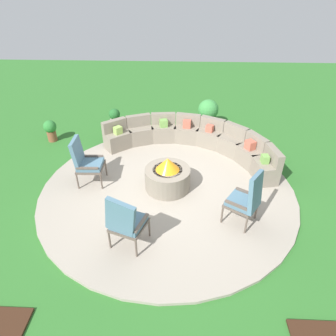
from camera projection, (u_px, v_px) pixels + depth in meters
The scene contains 10 objects.
ground_plane at pixel (168, 189), 6.61m from camera, with size 24.00×24.00×0.00m, color #2D6B28.
patio_circle at pixel (168, 188), 6.59m from camera, with size 5.62×5.62×0.06m, color #9E9384.
fire_pit at pixel (168, 176), 6.41m from camera, with size 1.00×1.00×0.77m.
curved_stone_bench at pixel (193, 140), 7.79m from camera, with size 4.35×2.46×0.78m.
lounge_chair_front_left at pixel (86, 161), 6.45m from camera, with size 0.62×0.59×1.09m.
lounge_chair_front_right at pixel (126, 221), 4.85m from camera, with size 0.72×0.73×1.15m.
lounge_chair_back_left at pixel (247, 199), 5.33m from camera, with size 0.74×0.76×1.16m.
potted_plant_0 at pixel (51, 129), 8.38m from camera, with size 0.36×0.36×0.63m.
potted_plant_1 at pixel (208, 112), 9.12m from camera, with size 0.64×0.64×0.89m.
potted_plant_2 at pixel (115, 118), 9.04m from camera, with size 0.34×0.34×0.67m.
Camera 1 is at (0.25, -5.25, 4.04)m, focal length 31.14 mm.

